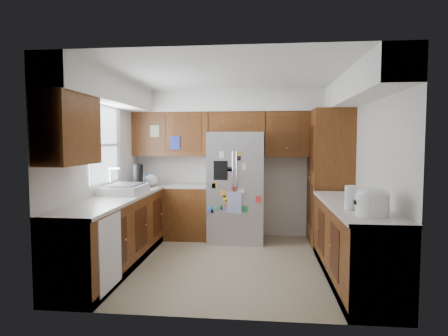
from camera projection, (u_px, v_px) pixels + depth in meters
The scene contains 12 objects.
floor at pixel (230, 263), 5.07m from camera, with size 3.60×3.60×0.00m, color gray.
room_shell at pixel (225, 129), 5.31m from camera, with size 3.64×3.24×2.52m.
left_counter_run at pixel (133, 229), 5.20m from camera, with size 1.36×3.20×0.92m.
right_counter_run at pixel (353, 246), 4.42m from camera, with size 0.63×2.25×0.92m.
pantry at pixel (329, 177), 5.99m from camera, with size 0.60×0.90×2.15m, color #4A270E.
fridge at pixel (236, 187), 6.20m from camera, with size 0.90×0.79×1.80m.
bridge_cabinet at pixel (237, 122), 6.35m from camera, with size 0.96×0.34×0.35m, color #4A270E.
fridge_top_items at pixel (235, 105), 6.35m from camera, with size 0.49×0.28×0.26m.
sink_assembly at pixel (125, 189), 5.25m from camera, with size 0.52×0.70×0.37m.
left_counter_clutter at pixel (144, 179), 5.96m from camera, with size 0.40×0.87×0.38m.
rice_cooker at pixel (372, 201), 3.68m from camera, with size 0.33×0.32×0.28m.
paper_towel at pixel (350, 198), 3.98m from camera, with size 0.12×0.12×0.26m, color white.
Camera 1 is at (0.41, -4.95, 1.64)m, focal length 30.00 mm.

